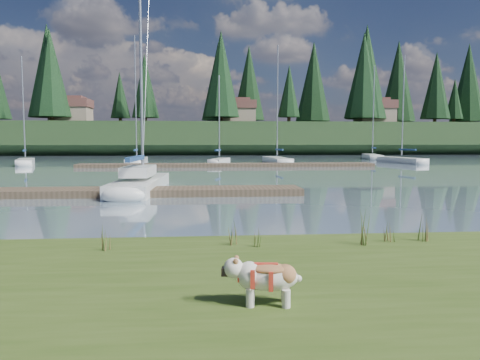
{
  "coord_description": "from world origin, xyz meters",
  "views": [
    {
      "loc": [
        -0.3,
        -11.21,
        2.36
      ],
      "look_at": [
        0.59,
        -0.5,
        1.44
      ],
      "focal_mm": 35.0,
      "sensor_mm": 36.0,
      "label": 1
    }
  ],
  "objects": [
    {
      "name": "ridge",
      "position": [
        0.0,
        73.0,
        2.5
      ],
      "size": [
        200.0,
        20.0,
        5.0
      ],
      "primitive_type": "cube",
      "color": "black",
      "rests_on": "ground"
    },
    {
      "name": "conifer_7",
      "position": [
        42.0,
        71.0,
        12.19
      ],
      "size": [
        5.28,
        5.28,
        13.2
      ],
      "color": "#382619",
      "rests_on": "ridge"
    },
    {
      "name": "conifer_6",
      "position": [
        28.0,
        68.0,
        13.99
      ],
      "size": [
        7.04,
        7.04,
        17.0
      ],
      "color": "#382619",
      "rests_on": "ridge"
    },
    {
      "name": "sailboat_bg_3",
      "position": [
        7.44,
        37.26,
        0.32
      ],
      "size": [
        2.15,
        8.32,
        12.07
      ],
      "rotation": [
        0.0,
        0.0,
        1.64
      ],
      "color": "silver",
      "rests_on": "ground"
    },
    {
      "name": "ground",
      "position": [
        0.0,
        30.0,
        0.0
      ],
      "size": [
        200.0,
        200.0,
        0.0
      ],
      "primitive_type": "plane",
      "color": "#788FA0",
      "rests_on": "ground"
    },
    {
      "name": "sailboat_bg_5",
      "position": [
        21.07,
        46.11,
        0.32
      ],
      "size": [
        3.21,
        8.25,
        11.56
      ],
      "rotation": [
        0.0,
        0.0,
        1.36
      ],
      "color": "silver",
      "rests_on": "ground"
    },
    {
      "name": "sailboat_bg_0",
      "position": [
        -17.16,
        35.29,
        0.32
      ],
      "size": [
        3.36,
        7.11,
        10.29
      ],
      "rotation": [
        0.0,
        0.0,
        1.87
      ],
      "color": "silver",
      "rests_on": "ground"
    },
    {
      "name": "conifer_3",
      "position": [
        -10.0,
        72.0,
        11.74
      ],
      "size": [
        4.84,
        4.84,
        12.25
      ],
      "color": "#382619",
      "rests_on": "ridge"
    },
    {
      "name": "weed_1",
      "position": [
        0.75,
        -2.56,
        0.52
      ],
      "size": [
        0.17,
        0.14,
        0.41
      ],
      "color": "#475B23",
      "rests_on": "bank"
    },
    {
      "name": "bulldog",
      "position": [
        0.48,
        -5.65,
        0.71
      ],
      "size": [
        0.97,
        0.47,
        0.57
      ],
      "rotation": [
        0.0,
        0.0,
        3.01
      ],
      "color": "silver",
      "rests_on": "bank"
    },
    {
      "name": "sailboat_main",
      "position": [
        -3.12,
        11.49,
        0.42
      ],
      "size": [
        2.12,
        8.83,
        12.61
      ],
      "rotation": [
        0.0,
        0.0,
        1.52
      ],
      "color": "silver",
      "rests_on": "ground"
    },
    {
      "name": "conifer_4",
      "position": [
        3.0,
        66.0,
        13.09
      ],
      "size": [
        6.16,
        6.16,
        15.1
      ],
      "color": "#382619",
      "rests_on": "ridge"
    },
    {
      "name": "conifer_5",
      "position": [
        15.0,
        70.0,
        10.83
      ],
      "size": [
        3.96,
        3.96,
        10.35
      ],
      "color": "#382619",
      "rests_on": "ridge"
    },
    {
      "name": "house_0",
      "position": [
        -22.0,
        70.0,
        7.31
      ],
      "size": [
        6.3,
        5.3,
        4.65
      ],
      "color": "gray",
      "rests_on": "ridge"
    },
    {
      "name": "weed_4",
      "position": [
        3.4,
        -2.32,
        0.54
      ],
      "size": [
        0.17,
        0.14,
        0.44
      ],
      "color": "#475B23",
      "rests_on": "bank"
    },
    {
      "name": "house_1",
      "position": [
        6.0,
        71.0,
        7.31
      ],
      "size": [
        6.3,
        5.3,
        4.65
      ],
      "color": "gray",
      "rests_on": "ridge"
    },
    {
      "name": "bank",
      "position": [
        0.0,
        -6.0,
        0.17
      ],
      "size": [
        60.0,
        9.0,
        0.35
      ],
      "primitive_type": "cube",
      "color": "#3B511B",
      "rests_on": "ground"
    },
    {
      "name": "sailboat_bg_4",
      "position": [
        20.08,
        35.91,
        0.33
      ],
      "size": [
        3.04,
        7.59,
        11.04
      ],
      "rotation": [
        0.0,
        0.0,
        1.79
      ],
      "color": "silver",
      "rests_on": "ground"
    },
    {
      "name": "dock_near",
      "position": [
        -4.0,
        9.0,
        0.15
      ],
      "size": [
        16.0,
        2.0,
        0.3
      ],
      "primitive_type": "cube",
      "color": "#4C3D2C",
      "rests_on": "ground"
    },
    {
      "name": "weed_0",
      "position": [
        0.28,
        -2.35,
        0.56
      ],
      "size": [
        0.17,
        0.14,
        0.5
      ],
      "color": "#475B23",
      "rests_on": "bank"
    },
    {
      "name": "mud_lip",
      "position": [
        0.0,
        -1.6,
        0.07
      ],
      "size": [
        60.0,
        0.5,
        0.14
      ],
      "primitive_type": "cube",
      "color": "#33281C",
      "rests_on": "ground"
    },
    {
      "name": "weed_3",
      "position": [
        -2.06,
        -2.65,
        0.56
      ],
      "size": [
        0.17,
        0.14,
        0.5
      ],
      "color": "#475B23",
      "rests_on": "bank"
    },
    {
      "name": "weed_5",
      "position": [
        4.16,
        -2.35,
        0.61
      ],
      "size": [
        0.17,
        0.14,
        0.63
      ],
      "color": "#475B23",
      "rests_on": "bank"
    },
    {
      "name": "conifer_2",
      "position": [
        -25.0,
        68.0,
        13.54
      ],
      "size": [
        6.6,
        6.6,
        16.05
      ],
      "color": "#382619",
      "rests_on": "ridge"
    },
    {
      "name": "weed_2",
      "position": [
        2.79,
        -2.56,
        0.65
      ],
      "size": [
        0.17,
        0.14,
        0.71
      ],
      "color": "#475B23",
      "rests_on": "bank"
    },
    {
      "name": "sailboat_bg_2",
      "position": [
        1.57,
        34.61,
        0.34
      ],
      "size": [
        2.55,
        5.67,
        8.66
      ],
      "rotation": [
        0.0,
        0.0,
        1.3
      ],
      "color": "silver",
      "rests_on": "ground"
    },
    {
      "name": "dock_far",
      "position": [
        2.0,
        30.0,
        0.15
      ],
      "size": [
        26.0,
        2.2,
        0.3
      ],
      "primitive_type": "cube",
      "color": "#4C3D2C",
      "rests_on": "ground"
    },
    {
      "name": "sailboat_bg_1",
      "position": [
        -6.76,
        36.78,
        0.33
      ],
      "size": [
        2.14,
        8.63,
        12.69
      ],
      "rotation": [
        0.0,
        0.0,
        1.62
      ],
      "color": "silver",
      "rests_on": "ground"
    },
    {
      "name": "house_2",
      "position": [
        30.0,
        69.0,
        7.31
      ],
      "size": [
        6.3,
        5.3,
        4.65
      ],
      "color": "gray",
      "rests_on": "ridge"
    }
  ]
}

